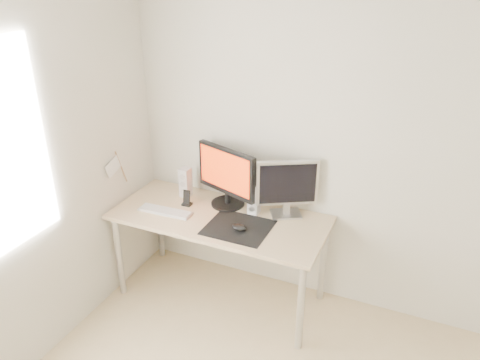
% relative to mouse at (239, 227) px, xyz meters
% --- Properties ---
extents(wall_back, '(3.50, 0.00, 3.50)m').
position_rel_mouse_xyz_m(wall_back, '(0.71, 0.49, 0.50)').
color(wall_back, white).
rests_on(wall_back, ground).
extents(mousepad, '(0.45, 0.40, 0.00)m').
position_rel_mouse_xyz_m(mousepad, '(-0.02, 0.03, -0.02)').
color(mousepad, black).
rests_on(mousepad, desk).
extents(mouse, '(0.11, 0.07, 0.04)m').
position_rel_mouse_xyz_m(mouse, '(0.00, 0.00, 0.00)').
color(mouse, black).
rests_on(mouse, mousepad).
extents(desk, '(1.60, 0.70, 0.73)m').
position_rel_mouse_xyz_m(desk, '(-0.22, 0.12, -0.10)').
color(desk, '#D1B587').
rests_on(desk, ground).
extents(main_monitor, '(0.53, 0.33, 0.47)m').
position_rel_mouse_xyz_m(main_monitor, '(-0.24, 0.31, 0.23)').
color(main_monitor, black).
rests_on(main_monitor, desk).
extents(second_monitor, '(0.41, 0.26, 0.43)m').
position_rel_mouse_xyz_m(second_monitor, '(0.23, 0.34, 0.22)').
color(second_monitor, '#AFAEB1').
rests_on(second_monitor, desk).
extents(speaker_left, '(0.08, 0.09, 0.24)m').
position_rel_mouse_xyz_m(speaker_left, '(-0.61, 0.31, 0.10)').
color(speaker_left, white).
rests_on(speaker_left, desk).
extents(speaker_right, '(0.08, 0.09, 0.24)m').
position_rel_mouse_xyz_m(speaker_right, '(-0.00, 0.27, 0.10)').
color(speaker_right, white).
rests_on(speaker_right, desk).
extents(keyboard, '(0.42, 0.14, 0.02)m').
position_rel_mouse_xyz_m(keyboard, '(-0.62, 0.01, -0.02)').
color(keyboard, silver).
rests_on(keyboard, desk).
extents(phone_dock, '(0.07, 0.06, 0.12)m').
position_rel_mouse_xyz_m(phone_dock, '(-0.52, 0.18, 0.01)').
color(phone_dock, black).
rests_on(phone_dock, desk).
extents(pennant, '(0.01, 0.23, 0.29)m').
position_rel_mouse_xyz_m(pennant, '(-1.01, -0.02, 0.29)').
color(pennant, '#A57F54').
rests_on(pennant, wall_left).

